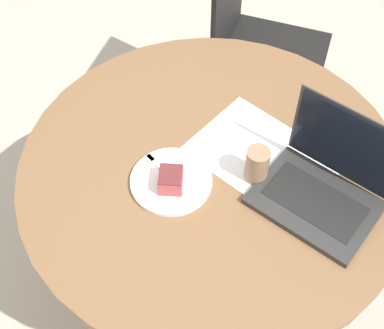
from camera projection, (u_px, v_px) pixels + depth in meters
The scene contains 9 objects.
ground_plane at pixel (206, 280), 2.10m from camera, with size 12.00×12.00×0.00m, color #B7AD9E.
dining_table at pixel (211, 191), 1.61m from camera, with size 1.09×1.09×0.75m.
chair at pixel (255, 44), 2.18m from camera, with size 0.59×0.59×0.99m.
paper_document at pixel (263, 156), 1.52m from camera, with size 0.44×0.36×0.00m.
plate at pixel (171, 181), 1.46m from camera, with size 0.23×0.23×0.01m.
cake_slice at pixel (172, 181), 1.42m from camera, with size 0.10×0.10×0.05m.
fork at pixel (162, 169), 1.47m from camera, with size 0.17×0.03×0.00m.
coffee_glass at pixel (257, 165), 1.43m from camera, with size 0.06×0.06×0.11m.
laptop at pixel (324, 186), 1.40m from camera, with size 0.37×0.32×0.26m.
Camera 1 is at (-0.71, 0.57, 1.94)m, focal length 50.00 mm.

